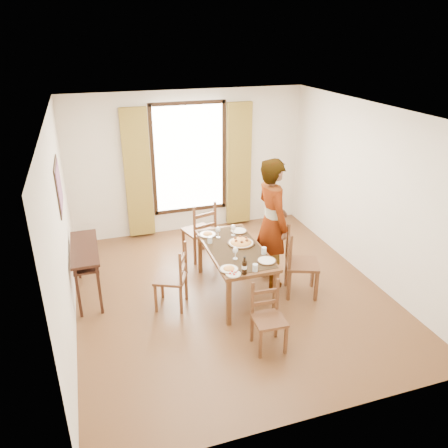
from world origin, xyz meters
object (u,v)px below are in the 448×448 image
object	(u,v)px
console_table	(85,254)
man	(272,223)
pasta_platter	(241,241)
dining_table	(235,252)

from	to	relation	value
console_table	man	bearing A→B (deg)	-9.63
console_table	pasta_platter	size ratio (longest dim) A/B	3.00
man	dining_table	bearing A→B (deg)	100.15
man	console_table	bearing A→B (deg)	77.62
dining_table	pasta_platter	distance (m)	0.20
pasta_platter	dining_table	bearing A→B (deg)	-144.44
console_table	man	distance (m)	2.79
dining_table	man	distance (m)	0.73
man	pasta_platter	size ratio (longest dim) A/B	5.01
console_table	dining_table	xyz separation A→B (m)	(2.09, -0.61, -0.00)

